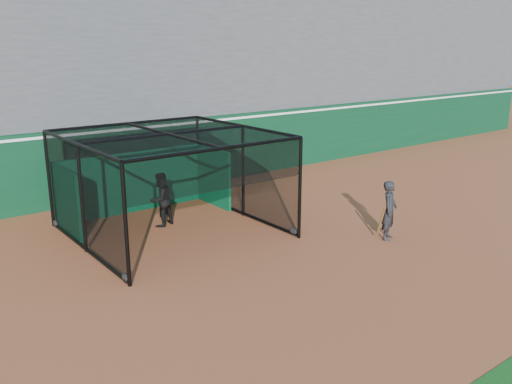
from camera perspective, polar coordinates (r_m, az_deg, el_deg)
ground at (r=12.97m, az=4.57°, el=-8.02°), size 120.00×120.00×0.00m
outfield_wall at (r=19.44m, az=-12.41°, el=3.58°), size 50.00×0.50×2.50m
grandstand at (r=22.54m, az=-17.14°, el=13.02°), size 50.00×7.85×8.95m
batting_cage at (r=15.14m, az=-9.03°, el=0.83°), size 5.08×5.23×2.78m
batter at (r=15.85m, az=-10.02°, el=-0.80°), size 0.93×0.82×1.58m
on_deck_player at (r=14.98m, az=13.84°, el=-1.89°), size 0.70×0.61×1.62m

